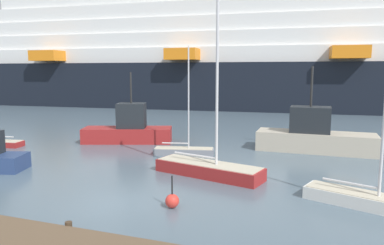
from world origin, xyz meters
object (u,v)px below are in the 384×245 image
(sailboat_0, at_px, (368,197))
(fishing_boat_2, at_px, (129,129))
(sailboat_2, at_px, (209,167))
(fishing_boat_0, at_px, (314,136))
(channel_buoy_0, at_px, (172,201))
(sailboat_1, at_px, (184,150))
(cruise_ship, at_px, (264,57))

(sailboat_0, xyz_separation_m, fishing_boat_2, (-16.29, 9.33, 0.59))
(sailboat_2, height_order, fishing_boat_0, sailboat_2)
(channel_buoy_0, bearing_deg, fishing_boat_2, 125.66)
(sailboat_1, xyz_separation_m, fishing_boat_2, (-5.70, 2.71, 0.68))
(fishing_boat_2, relative_size, channel_buoy_0, 5.31)
(sailboat_2, relative_size, cruise_ship, 0.08)
(cruise_ship, bearing_deg, fishing_boat_2, -104.35)
(sailboat_0, bearing_deg, sailboat_2, -177.41)
(sailboat_2, bearing_deg, fishing_boat_2, 155.42)
(sailboat_1, relative_size, fishing_boat_2, 1.00)
(fishing_boat_0, distance_m, channel_buoy_0, 14.35)
(sailboat_0, height_order, sailboat_1, sailboat_0)
(sailboat_2, bearing_deg, sailboat_1, 139.28)
(sailboat_1, distance_m, channel_buoy_0, 9.75)
(channel_buoy_0, bearing_deg, sailboat_2, 88.84)
(fishing_boat_2, height_order, channel_buoy_0, fishing_boat_2)
(sailboat_2, height_order, fishing_boat_2, sailboat_2)
(channel_buoy_0, relative_size, cruise_ship, 0.01)
(sailboat_2, relative_size, fishing_boat_0, 1.33)
(fishing_boat_2, xyz_separation_m, channel_buoy_0, (8.62, -12.02, -0.74))
(fishing_boat_2, bearing_deg, channel_buoy_0, -73.17)
(cruise_ship, bearing_deg, sailboat_2, -90.36)
(sailboat_1, distance_m, sailboat_2, 5.27)
(sailboat_1, xyz_separation_m, channel_buoy_0, (2.92, -9.30, -0.05))
(sailboat_2, xyz_separation_m, fishing_boat_0, (5.27, 8.30, 0.58))
(sailboat_1, height_order, channel_buoy_0, sailboat_1)
(sailboat_1, height_order, sailboat_2, sailboat_2)
(fishing_boat_0, bearing_deg, sailboat_1, 25.91)
(sailboat_2, xyz_separation_m, fishing_boat_2, (-8.72, 7.03, 0.53))
(fishing_boat_0, bearing_deg, channel_buoy_0, 68.23)
(sailboat_0, xyz_separation_m, sailboat_2, (-7.57, 2.30, 0.07))
(fishing_boat_0, height_order, fishing_boat_2, fishing_boat_0)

